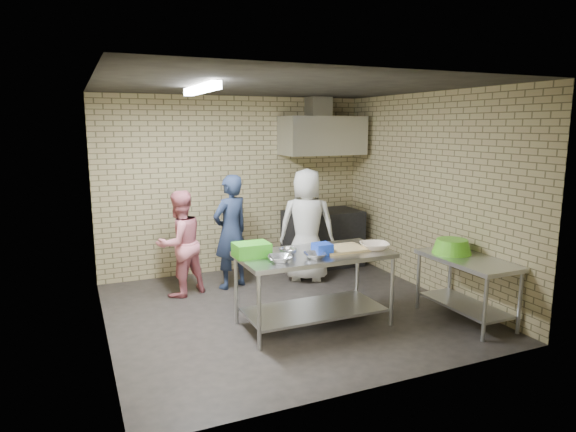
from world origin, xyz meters
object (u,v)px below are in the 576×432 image
(prep_table, at_px, (314,289))
(woman_pink, at_px, (180,244))
(side_counter, at_px, (466,289))
(woman_white, at_px, (307,225))
(green_basin, at_px, (452,246))
(blue_tub, at_px, (322,249))
(bottle_red, at_px, (320,140))
(stove, at_px, (323,238))
(green_crate, at_px, (252,250))
(man_navy, at_px, (231,232))
(bottle_green, at_px, (341,140))

(prep_table, xyz_separation_m, woman_pink, (-1.17, 1.64, 0.28))
(side_counter, xyz_separation_m, woman_white, (-1.03, 2.15, 0.45))
(side_counter, height_order, green_basin, green_basin)
(side_counter, xyz_separation_m, green_basin, (-0.02, 0.25, 0.46))
(blue_tub, height_order, bottle_red, bottle_red)
(stove, bearing_deg, prep_table, -119.84)
(green_crate, relative_size, woman_white, 0.23)
(green_crate, xyz_separation_m, green_basin, (2.38, -0.45, -0.09))
(green_crate, relative_size, man_navy, 0.24)
(prep_table, height_order, bottle_red, bottle_red)
(side_counter, bearing_deg, prep_table, 161.16)
(bottle_red, height_order, woman_pink, bottle_red)
(bottle_red, distance_m, woman_white, 1.60)
(bottle_red, xyz_separation_m, woman_white, (-0.63, -0.84, -1.20))
(blue_tub, bearing_deg, bottle_green, 56.77)
(green_crate, bearing_deg, stove, 46.52)
(blue_tub, relative_size, green_basin, 0.41)
(side_counter, xyz_separation_m, bottle_red, (-0.40, 2.99, 1.65))
(woman_white, bearing_deg, man_navy, 21.35)
(man_navy, xyz_separation_m, woman_pink, (-0.72, -0.04, -0.09))
(stove, xyz_separation_m, woman_pink, (-2.42, -0.53, 0.26))
(stove, height_order, green_basin, green_basin)
(side_counter, relative_size, man_navy, 0.75)
(woman_pink, bearing_deg, side_counter, 119.10)
(prep_table, distance_m, blue_tub, 0.50)
(green_basin, distance_m, woman_white, 2.15)
(stove, distance_m, woman_pink, 2.49)
(bottle_green, height_order, man_navy, bottle_green)
(prep_table, relative_size, bottle_red, 9.46)
(green_basin, bearing_deg, man_navy, 136.55)
(stove, bearing_deg, bottle_green, 28.07)
(stove, relative_size, green_crate, 3.17)
(prep_table, xyz_separation_m, bottle_red, (1.30, 2.41, 1.60))
(green_basin, bearing_deg, blue_tub, 172.00)
(prep_table, bearing_deg, woman_white, 66.98)
(side_counter, relative_size, green_basin, 2.61)
(bottle_green, height_order, woman_pink, bottle_green)
(stove, height_order, woman_white, woman_white)
(stove, height_order, green_crate, green_crate)
(man_navy, xyz_separation_m, woman_white, (1.12, -0.11, 0.03))
(bottle_red, bearing_deg, stove, -101.77)
(bottle_red, bearing_deg, bottle_green, 0.00)
(woman_pink, bearing_deg, bottle_red, 174.14)
(green_crate, relative_size, blue_tub, 2.00)
(stove, xyz_separation_m, green_crate, (-1.95, -2.05, 0.48))
(bottle_green, xyz_separation_m, woman_pink, (-2.87, -0.77, -1.31))
(side_counter, relative_size, bottle_red, 6.67)
(stove, xyz_separation_m, green_basin, (0.43, -2.50, 0.38))
(green_basin, distance_m, man_navy, 2.93)
(side_counter, distance_m, man_navy, 3.15)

